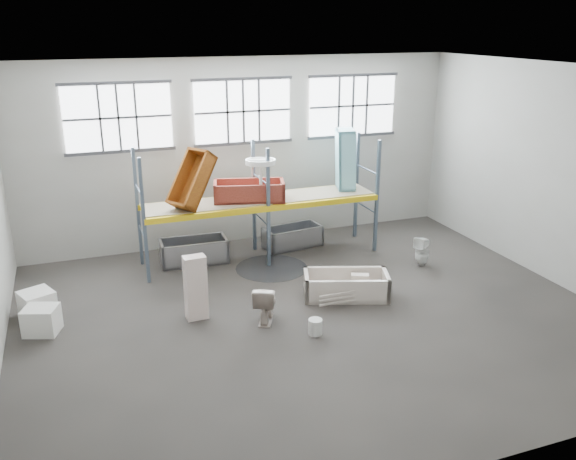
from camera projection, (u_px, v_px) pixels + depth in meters
name	position (u px, v px, depth m)	size (l,w,h in m)	color
floor	(313.00, 317.00, 12.65)	(12.00, 10.00, 0.10)	#453F3B
ceiling	(316.00, 67.00, 10.98)	(12.00, 10.00, 0.10)	silver
wall_back	(243.00, 152.00, 16.29)	(12.00, 0.10, 5.00)	#9E9A91
wall_front	(473.00, 310.00, 7.34)	(12.00, 0.10, 5.00)	#A4A097
wall_right	(557.00, 175.00, 13.79)	(0.10, 10.00, 5.00)	#9E9A91
window_left	(118.00, 118.00, 14.79)	(2.60, 0.04, 1.60)	white
window_mid	(243.00, 111.00, 15.83)	(2.60, 0.04, 1.60)	white
window_right	(352.00, 106.00, 16.88)	(2.60, 0.04, 1.60)	white
rack_upright_la	(144.00, 222.00, 13.74)	(0.08, 0.08, 3.00)	slate
rack_upright_lb	(138.00, 208.00, 14.80)	(0.08, 0.08, 3.00)	slate
rack_upright_ma	(268.00, 209.00, 14.72)	(0.08, 0.08, 3.00)	slate
rack_upright_mb	(254.00, 196.00, 15.78)	(0.08, 0.08, 3.00)	slate
rack_upright_ra	(377.00, 197.00, 15.70)	(0.08, 0.08, 3.00)	slate
rack_upright_rb	(356.00, 186.00, 16.76)	(0.08, 0.08, 3.00)	slate
rack_beam_front	(268.00, 209.00, 14.72)	(6.00, 0.10, 0.14)	yellow
rack_beam_back	(254.00, 196.00, 15.78)	(6.00, 0.10, 0.14)	yellow
shelf_deck	(261.00, 199.00, 15.22)	(5.90, 1.10, 0.03)	gray
wet_patch	(271.00, 268.00, 15.03)	(1.80, 1.80, 0.00)	black
bathtub_beige	(346.00, 285.00, 13.40)	(1.87, 0.88, 0.55)	beige
cistern_spare	(360.00, 282.00, 13.53)	(0.40, 0.19, 0.38)	beige
sink_in_tub	(327.00, 294.00, 13.24)	(0.42, 0.42, 0.15)	beige
toilet_beige	(265.00, 303.00, 12.26)	(0.45, 0.79, 0.81)	#C4B0A3
cistern_tall	(196.00, 288.00, 12.28)	(0.44, 0.29, 1.37)	#F2D6CB
toilet_white	(422.00, 251.00, 15.08)	(0.34, 0.35, 0.76)	white
steel_tub_left	(194.00, 251.00, 15.30)	(1.68, 0.78, 0.61)	#B6B7BE
steel_tub_right	(292.00, 237.00, 16.38)	(1.56, 0.73, 0.57)	#B4B6BC
rust_tub_flat	(249.00, 191.00, 15.03)	(1.76, 0.82, 0.49)	#97362C
rust_tub_tilted	(192.00, 180.00, 14.23)	(1.45, 0.68, 0.41)	#8F530E
sink_on_shelf	(261.00, 183.00, 14.67)	(0.73, 0.57, 0.65)	white
blue_tub_upright	(345.00, 159.00, 15.88)	(1.59, 0.74, 0.45)	#7BC1CE
bucket	(315.00, 327.00, 11.80)	(0.27, 0.27, 0.32)	silver
carton_near	(41.00, 320.00, 11.82)	(0.63, 0.54, 0.54)	white
carton_far	(37.00, 303.00, 12.57)	(0.62, 0.62, 0.52)	white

